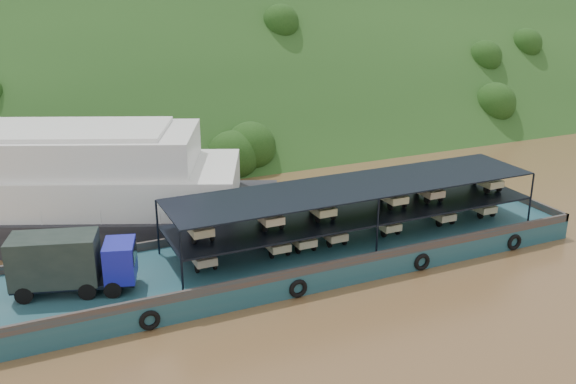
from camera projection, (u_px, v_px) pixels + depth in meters
name	position (u px, v px, depth m)	size (l,w,h in m)	color
ground	(337.00, 250.00, 40.40)	(160.00, 160.00, 0.00)	brown
hillside	(182.00, 129.00, 71.38)	(140.00, 28.00, 28.00)	#183513
cargo_barge	(292.00, 251.00, 37.64)	(35.00, 7.18, 4.54)	#16434F
passenger_ferry	(6.00, 188.00, 42.08)	(36.25, 22.22, 7.21)	black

